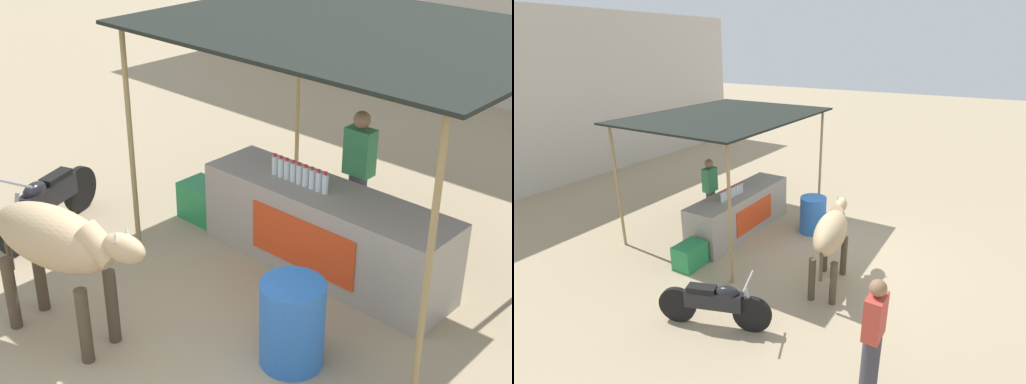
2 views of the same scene
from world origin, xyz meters
TOP-DOWN VIEW (x-y plane):
  - ground_plane at (0.00, 0.00)m, footprint 60.00×60.00m
  - building_wall_far at (0.00, 8.94)m, footprint 16.00×0.50m
  - stall_counter at (0.00, 2.20)m, footprint 3.00×0.82m
  - stall_awning at (0.00, 2.50)m, footprint 4.20×3.20m
  - water_bottle_row at (-0.35, 2.15)m, footprint 0.79×0.07m
  - vendor_behind_counter at (-0.12, 2.95)m, footprint 0.34×0.22m
  - cooler_box at (-1.85, 2.10)m, footprint 0.60×0.44m
  - water_barrel at (0.80, 0.72)m, footprint 0.60×0.60m
  - cow at (-1.02, -0.47)m, footprint 1.85×0.78m
  - motorcycle_parked at (-2.99, 0.56)m, footprint 0.79×1.72m
  - passerby_on_street at (-3.03, -1.86)m, footprint 0.34×0.22m

SIDE VIEW (x-z plane):
  - ground_plane at x=0.00m, z-range 0.00..0.00m
  - cooler_box at x=-1.85m, z-range 0.00..0.48m
  - water_barrel at x=0.80m, z-range 0.00..0.85m
  - motorcycle_parked at x=-2.99m, z-range -0.02..0.88m
  - stall_counter at x=0.00m, z-range 0.00..0.96m
  - vendor_behind_counter at x=-0.12m, z-range 0.02..1.67m
  - passerby_on_street at x=-3.03m, z-range 0.02..1.67m
  - cow at x=-1.02m, z-range 0.32..1.75m
  - water_bottle_row at x=-0.35m, z-range 0.95..1.20m
  - building_wall_far at x=0.00m, z-range 0.00..5.15m
  - stall_awning at x=0.00m, z-range 1.23..3.92m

